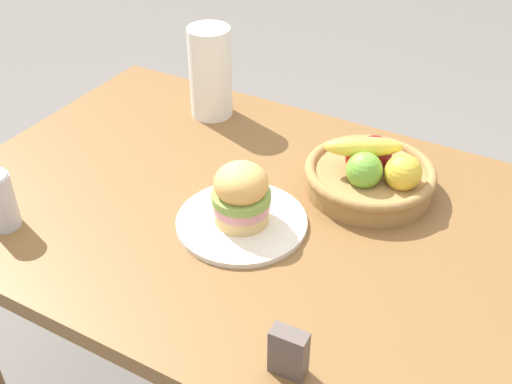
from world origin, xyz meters
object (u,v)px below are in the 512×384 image
object	(u,v)px
plate	(242,222)
paper_towel_roll	(210,73)
fruit_basket	(371,173)
sandwich	(241,194)
napkin_holder	(289,353)

from	to	relation	value
plate	paper_towel_roll	bearing A→B (deg)	129.66
fruit_basket	paper_towel_roll	size ratio (longest dim) A/B	1.21
plate	paper_towel_roll	size ratio (longest dim) A/B	1.14
sandwich	fruit_basket	distance (m)	0.31
plate	sandwich	distance (m)	0.07
napkin_holder	paper_towel_roll	bearing A→B (deg)	127.78
fruit_basket	sandwich	bearing A→B (deg)	-127.91
sandwich	fruit_basket	xyz separation A→B (m)	(0.19, 0.24, -0.03)
sandwich	fruit_basket	bearing A→B (deg)	52.09
plate	napkin_holder	bearing A→B (deg)	-48.66
paper_towel_roll	napkin_holder	bearing A→B (deg)	-49.60
plate	sandwich	world-z (taller)	sandwich
plate	napkin_holder	xyz separation A→B (m)	(0.25, -0.29, 0.04)
plate	napkin_holder	world-z (taller)	napkin_holder
sandwich	fruit_basket	world-z (taller)	sandwich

